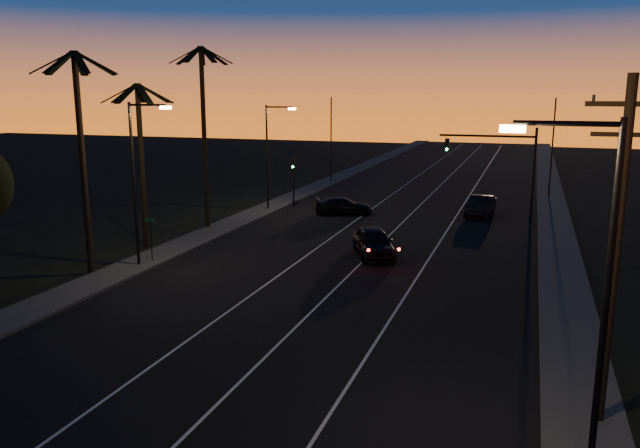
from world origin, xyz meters
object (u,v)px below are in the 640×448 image
(lead_car, at_px, (373,242))
(cross_car, at_px, (343,206))
(utility_pole, at_px, (616,248))
(right_car, at_px, (480,206))
(signal_mast, at_px, (501,157))

(lead_car, relative_size, cross_car, 1.17)
(utility_pole, relative_size, lead_car, 1.74)
(right_car, bearing_deg, lead_car, -108.96)
(signal_mast, height_order, lead_car, signal_mast)
(lead_car, bearing_deg, cross_car, 114.53)
(signal_mast, distance_m, lead_car, 15.45)
(lead_car, bearing_deg, signal_mast, 64.72)
(signal_mast, relative_size, right_car, 1.45)
(utility_pole, xyz_separation_m, lead_car, (-10.85, 16.48, -4.47))
(utility_pole, bearing_deg, right_car, 100.71)
(right_car, bearing_deg, utility_pole, -79.29)
(utility_pole, distance_m, right_car, 31.86)
(lead_car, xyz_separation_m, right_car, (4.98, 14.51, -0.06))
(utility_pole, relative_size, cross_car, 2.03)
(signal_mast, relative_size, lead_car, 1.23)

